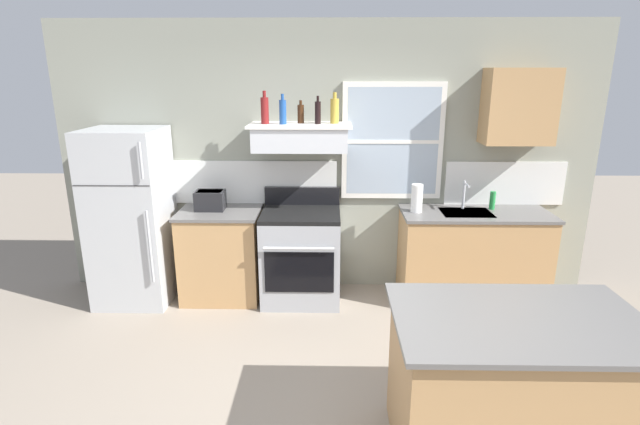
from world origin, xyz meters
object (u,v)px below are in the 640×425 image
refrigerator (131,217)px  stove_range (301,255)px  bottle_brown_stout (301,114)px  bottle_champagne_gold_foil (335,110)px  kitchen_island (512,388)px  bottle_balsamic_dark (318,112)px  dish_soap_bottle (492,200)px  paper_towel_roll (417,198)px  bottle_blue_liqueur (283,112)px  toaster (210,200)px  bottle_red_label_wine (265,110)px

refrigerator → stove_range: 1.70m
bottle_brown_stout → bottle_champagne_gold_foil: 0.32m
kitchen_island → bottle_balsamic_dark: bearing=118.6°
bottle_champagne_gold_foil → dish_soap_bottle: size_ratio=1.59×
bottle_balsamic_dark → refrigerator: bearing=-176.8°
bottle_brown_stout → kitchen_island: size_ratio=0.15×
stove_range → bottle_brown_stout: (0.00, 0.15, 1.37)m
stove_range → paper_towel_roll: 1.26m
refrigerator → bottle_blue_liqueur: (1.49, 0.08, 1.01)m
stove_range → paper_towel_roll: bearing=1.9°
toaster → paper_towel_roll: bearing=-0.8°
bottle_balsamic_dark → dish_soap_bottle: 1.92m
toaster → paper_towel_roll: (2.01, -0.03, 0.04)m
stove_range → bottle_champagne_gold_foil: (0.32, 0.14, 1.40)m
toaster → paper_towel_roll: paper_towel_roll is taller
bottle_brown_stout → dish_soap_bottle: (1.88, -0.01, -0.83)m
bottle_balsamic_dark → bottle_champagne_gold_foil: 0.17m
refrigerator → bottle_champagne_gold_foil: bearing=4.7°
bottle_champagne_gold_foil → kitchen_island: bearing=-65.3°
refrigerator → paper_towel_roll: refrigerator is taller
toaster → bottle_champagne_gold_foil: 1.49m
refrigerator → bottle_brown_stout: size_ratio=8.01×
bottle_red_label_wine → dish_soap_bottle: size_ratio=1.68×
stove_range → bottle_champagne_gold_foil: bearing=23.4°
bottle_champagne_gold_foil → dish_soap_bottle: bottle_champagne_gold_foil is taller
bottle_blue_liqueur → bottle_balsamic_dark: 0.32m
bottle_champagne_gold_foil → kitchen_island: size_ratio=0.20×
refrigerator → kitchen_island: bearing=-34.4°
refrigerator → dish_soap_bottle: (3.53, 0.16, 0.15)m
stove_range → bottle_blue_liqueur: bottle_blue_liqueur is taller
toaster → stove_range: toaster is taller
bottle_brown_stout → bottle_balsamic_dark: size_ratio=0.83×
bottle_blue_liqueur → bottle_champagne_gold_foil: bearing=9.9°
toaster → bottle_brown_stout: bottle_brown_stout is taller
bottle_blue_liqueur → paper_towel_roll: size_ratio=1.02×
bottle_brown_stout → paper_towel_roll: bottle_brown_stout is taller
bottle_blue_liqueur → paper_towel_roll: bearing=-0.8°
kitchen_island → refrigerator: bearing=145.6°
bottle_red_label_wine → bottle_balsamic_dark: bottle_red_label_wine is taller
toaster → bottle_red_label_wine: bottle_red_label_wine is taller
stove_range → kitchen_island: stove_range is taller
refrigerator → toaster: size_ratio=5.75×
refrigerator → bottle_champagne_gold_foil: (1.97, 0.16, 1.01)m
bottle_red_label_wine → bottle_brown_stout: bearing=11.0°
bottle_red_label_wine → bottle_blue_liqueur: size_ratio=1.10×
refrigerator → bottle_champagne_gold_foil: size_ratio=5.99×
bottle_red_label_wine → kitchen_island: (1.67, -2.15, -1.41)m
bottle_blue_liqueur → dish_soap_bottle: (2.04, 0.08, -0.86)m
refrigerator → kitchen_island: refrigerator is taller
refrigerator → kitchen_island: size_ratio=1.22×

